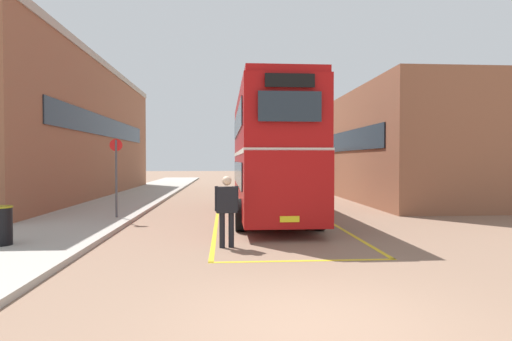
% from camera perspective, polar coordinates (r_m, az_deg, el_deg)
% --- Properties ---
extents(ground_plane, '(135.60, 135.60, 0.00)m').
position_cam_1_polar(ground_plane, '(19.99, -0.55, -4.90)').
color(ground_plane, '#846651').
extents(sidewalk_left, '(4.00, 57.60, 0.14)m').
position_cam_1_polar(sidewalk_left, '(22.95, -17.38, -3.97)').
color(sidewalk_left, '#A39E93').
rests_on(sidewalk_left, ground).
extents(brick_building_left, '(5.76, 23.18, 7.83)m').
position_cam_1_polar(brick_building_left, '(27.06, -25.14, 4.93)').
color(brick_building_left, brown).
rests_on(brick_building_left, ground).
extents(depot_building_right, '(7.53, 12.13, 5.92)m').
position_cam_1_polar(depot_building_right, '(24.35, 21.39, 3.11)').
color(depot_building_right, brown).
rests_on(depot_building_right, ground).
extents(double_decker_bus, '(2.80, 10.37, 4.75)m').
position_cam_1_polar(double_decker_bus, '(16.25, 1.79, 2.54)').
color(double_decker_bus, black).
rests_on(double_decker_bus, ground).
extents(single_deck_bus, '(3.08, 8.39, 3.02)m').
position_cam_1_polar(single_deck_bus, '(32.86, 3.13, 0.42)').
color(single_deck_bus, black).
rests_on(single_deck_bus, ground).
extents(pedestrian_boarding, '(0.59, 0.29, 1.79)m').
position_cam_1_polar(pedestrian_boarding, '(10.59, -3.98, -4.77)').
color(pedestrian_boarding, black).
rests_on(pedestrian_boarding, ground).
extents(litter_bin, '(0.52, 0.52, 0.94)m').
position_cam_1_polar(litter_bin, '(11.93, -31.17, -6.38)').
color(litter_bin, black).
rests_on(litter_bin, sidewalk_left).
extents(bus_stop_sign, '(0.44, 0.11, 2.81)m').
position_cam_1_polar(bus_stop_sign, '(15.93, -18.36, 0.02)').
color(bus_stop_sign, '#4C4C51').
rests_on(bus_stop_sign, sidewalk_left).
extents(bay_marking_yellow, '(4.18, 12.36, 0.01)m').
position_cam_1_polar(bay_marking_yellow, '(14.51, 2.56, -7.26)').
color(bay_marking_yellow, gold).
rests_on(bay_marking_yellow, ground).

